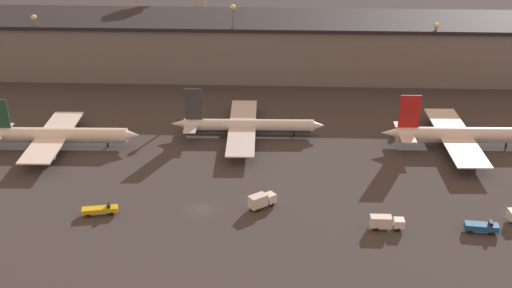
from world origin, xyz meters
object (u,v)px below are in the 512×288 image
Objects in this scene: airplane_3 at (460,135)px; service_vehicle_3 at (386,222)px; airplane_2 at (246,126)px; service_vehicle_2 at (482,227)px; service_vehicle_1 at (261,200)px; service_vehicle_5 at (100,210)px; airplane_1 at (57,135)px.

service_vehicle_3 is (-24.96, -40.51, -1.75)m from airplane_3.
service_vehicle_2 is (51.68, -45.58, -1.71)m from airplane_2.
service_vehicle_1 is at bearing 175.88° from service_vehicle_2.
service_vehicle_3 is 0.89× the size of service_vehicle_5.
service_vehicle_1 is (-51.31, -32.98, -1.61)m from airplane_3.
service_vehicle_2 is (-5.04, -40.81, -2.19)m from airplane_3.
service_vehicle_5 is (-81.26, 3.54, -0.11)m from service_vehicle_2.
service_vehicle_1 is (54.97, -28.70, -1.47)m from airplane_1.
service_vehicle_1 is (5.42, -37.75, -1.13)m from airplane_2.
airplane_1 is at bearing -171.04° from airplane_2.
service_vehicle_1 reaches higher than service_vehicle_2.
airplane_3 is at bearing -6.20° from airplane_2.
service_vehicle_1 is at bearing 163.89° from service_vehicle_3.
airplane_3 is 94.03m from service_vehicle_5.
airplane_2 is at bearing 124.89° from service_vehicle_3.
service_vehicle_3 reaches higher than service_vehicle_5.
airplane_2 is 6.01× the size of service_vehicle_2.
service_vehicle_3 is 61.43m from service_vehicle_5.
service_vehicle_1 is at bearing -4.36° from service_vehicle_5.
airplane_1 is at bearing 114.84° from service_vehicle_1.
service_vehicle_1 is 27.40m from service_vehicle_3.
airplane_3 reaches higher than service_vehicle_1.
airplane_1 reaches higher than service_vehicle_2.
service_vehicle_2 is (46.27, -7.82, -0.58)m from service_vehicle_1.
service_vehicle_5 is at bearing -126.53° from airplane_2.
airplane_3 is 6.00× the size of service_vehicle_2.
service_vehicle_1 reaches higher than service_vehicle_5.
airplane_2 reaches higher than airplane_1.
airplane_2 is 55.33m from service_vehicle_3.
airplane_1 is 1.03× the size of airplane_3.
service_vehicle_3 is (-19.92, 0.30, 0.44)m from service_vehicle_2.
airplane_2 reaches higher than service_vehicle_1.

